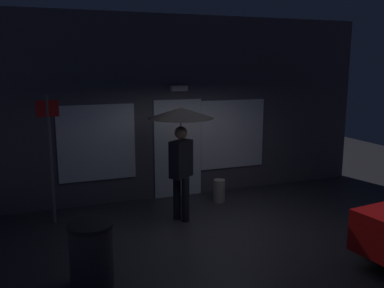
# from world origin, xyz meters

# --- Properties ---
(ground_plane) EXTENTS (18.00, 18.00, 0.00)m
(ground_plane) POSITION_xyz_m (0.00, 0.00, 0.00)
(ground_plane) COLOR #2D2D33
(building_facade) EXTENTS (9.31, 0.48, 4.02)m
(building_facade) POSITION_xyz_m (-0.00, 2.35, 1.99)
(building_facade) COLOR #4C4C56
(building_facade) RESTS_ON ground
(person_with_umbrella) EXTENTS (1.22, 1.22, 2.18)m
(person_with_umbrella) POSITION_xyz_m (-0.44, 0.71, 1.76)
(person_with_umbrella) COLOR black
(person_with_umbrella) RESTS_ON ground
(street_sign_post) EXTENTS (0.40, 0.07, 2.43)m
(street_sign_post) POSITION_xyz_m (-2.75, 1.42, 1.38)
(street_sign_post) COLOR #595B60
(street_sign_post) RESTS_ON ground
(sidewalk_bollard) EXTENTS (0.26, 0.26, 0.50)m
(sidewalk_bollard) POSITION_xyz_m (0.70, 1.45, 0.25)
(sidewalk_bollard) COLOR #9E998E
(sidewalk_bollard) RESTS_ON ground
(trash_bin) EXTENTS (0.61, 0.61, 0.90)m
(trash_bin) POSITION_xyz_m (-2.39, -1.18, 0.45)
(trash_bin) COLOR #2D2D33
(trash_bin) RESTS_ON ground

